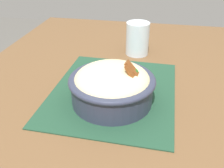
{
  "coord_description": "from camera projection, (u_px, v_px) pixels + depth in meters",
  "views": [
    {
      "loc": [
        -0.6,
        -0.08,
        1.14
      ],
      "look_at": [
        -0.07,
        0.02,
        0.83
      ],
      "focal_mm": 40.78,
      "sensor_mm": 36.0,
      "label": 1
    }
  ],
  "objects": [
    {
      "name": "drinking_glass",
      "position": [
        137.0,
        41.0,
        0.88
      ],
      "size": [
        0.08,
        0.08,
        0.11
      ],
      "color": "silver",
      "rests_on": "table"
    },
    {
      "name": "placemat",
      "position": [
        113.0,
        91.0,
        0.69
      ],
      "size": [
        0.4,
        0.33,
        0.0
      ],
      "primitive_type": "cube",
      "rotation": [
        0.0,
        0.0,
        -0.02
      ],
      "color": "#1E422D",
      "rests_on": "table"
    },
    {
      "name": "bowl",
      "position": [
        112.0,
        84.0,
        0.62
      ],
      "size": [
        0.21,
        0.21,
        0.12
      ],
      "color": "#2D3347",
      "rests_on": "placemat"
    },
    {
      "name": "table",
      "position": [
        124.0,
        108.0,
        0.74
      ],
      "size": [
        1.22,
        0.96,
        0.77
      ],
      "color": "brown",
      "rests_on": "ground_plane"
    },
    {
      "name": "fork",
      "position": [
        126.0,
        75.0,
        0.76
      ],
      "size": [
        0.02,
        0.13,
        0.0
      ],
      "color": "#BCBCBC",
      "rests_on": "placemat"
    }
  ]
}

